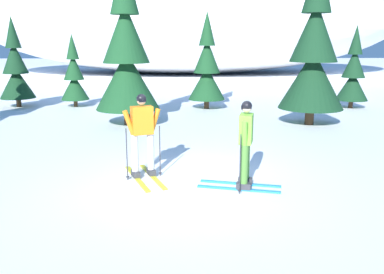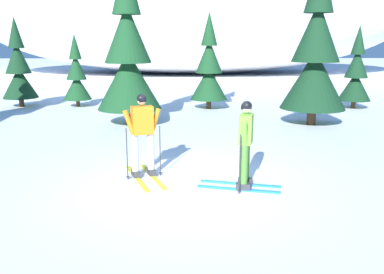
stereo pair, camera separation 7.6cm
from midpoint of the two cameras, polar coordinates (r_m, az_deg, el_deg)
ground_plane at (r=8.48m, az=-0.34°, el=-6.31°), size 120.00×120.00×0.00m
skier_orange_jacket at (r=8.63m, az=-7.13°, el=0.40°), size 1.01×1.77×1.78m
skier_lime_jacket at (r=7.99m, az=7.12°, el=-0.85°), size 1.68×0.83×1.73m
pine_tree_left at (r=19.45m, az=-23.35°, el=8.57°), size 1.49×1.49×3.85m
pine_tree_center_left at (r=18.67m, az=-16.15°, el=8.05°), size 1.21×1.21×3.14m
pine_tree_center at (r=14.09m, az=-9.25°, el=11.05°), size 2.16×2.16×5.59m
pine_tree_center_right at (r=17.41m, az=1.94°, el=9.42°), size 1.55×1.55×4.01m
pine_tree_right at (r=14.55m, az=16.34°, el=10.89°), size 2.19×2.19×5.67m
pine_tree_far_right at (r=18.83m, az=21.34°, el=8.13°), size 1.34×1.34×3.47m
snow_ridge_background at (r=37.20m, az=-0.46°, el=16.42°), size 36.98×19.22×9.79m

